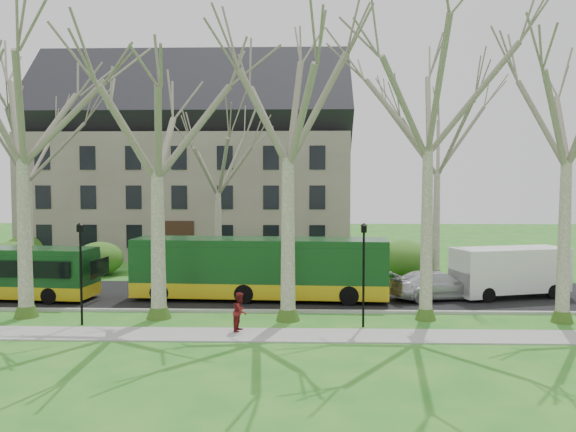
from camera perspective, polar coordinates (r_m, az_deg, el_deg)
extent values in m
plane|color=#227220|center=(25.40, -6.43, -10.47)|extent=(120.00, 120.00, 0.00)
cube|color=gray|center=(23.00, -7.32, -11.87)|extent=(70.00, 2.00, 0.06)
cube|color=black|center=(30.72, -4.98, -7.99)|extent=(80.00, 8.00, 0.06)
cube|color=#A5A39E|center=(26.83, -5.97, -9.57)|extent=(80.00, 0.25, 0.14)
cube|color=slate|center=(49.35, -9.46, 2.06)|extent=(26.00, 12.00, 10.00)
cylinder|color=black|center=(25.59, -20.28, -5.99)|extent=(0.10, 0.10, 4.00)
cube|color=black|center=(25.34, -20.37, -1.18)|extent=(0.22, 0.22, 0.30)
cylinder|color=black|center=(23.90, 7.68, -6.46)|extent=(0.10, 0.10, 4.00)
cube|color=black|center=(23.63, 7.72, -1.31)|extent=(0.22, 0.22, 0.30)
ellipsoid|color=#31651C|center=(41.62, -26.38, -3.99)|extent=(2.60, 2.60, 2.00)
ellipsoid|color=#31651C|center=(39.17, -18.59, -4.26)|extent=(2.60, 2.60, 2.00)
ellipsoid|color=#31651C|center=(36.77, 2.41, -4.57)|extent=(2.60, 2.60, 2.00)
ellipsoid|color=#31651C|center=(37.34, 11.69, -4.52)|extent=(2.60, 2.60, 2.00)
ellipsoid|color=#31651C|center=(47.82, -25.12, -3.05)|extent=(2.60, 2.60, 2.00)
ellipsoid|color=#31651C|center=(42.75, -0.38, -3.46)|extent=(2.60, 2.60, 2.00)
imported|color=silver|center=(30.31, 14.94, -6.78)|extent=(5.43, 3.37, 1.47)
imported|color=maroon|center=(23.19, -4.89, -9.64)|extent=(0.73, 0.87, 1.58)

